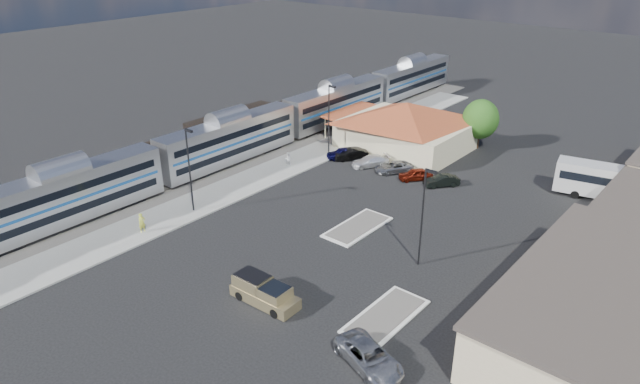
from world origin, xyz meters
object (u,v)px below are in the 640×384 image
Objects in this scene: suv at (369,357)px; pickup_truck at (265,293)px; station_depot at (405,125)px; coach_bus at (615,182)px.

pickup_truck is at bearing 105.08° from suv.
coach_bus is (25.78, 0.27, -0.96)m from station_depot.
station_depot reaches higher than suv.
suv is 37.73m from coach_bus.
coach_bus reaches higher than suv.
coach_bus is (15.43, 36.76, 1.24)m from pickup_truck.
station_depot is 3.18× the size of pickup_truck.
coach_bus is (5.14, 37.35, 1.41)m from suv.
coach_bus reaches higher than pickup_truck.
station_depot reaches higher than pickup_truck.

